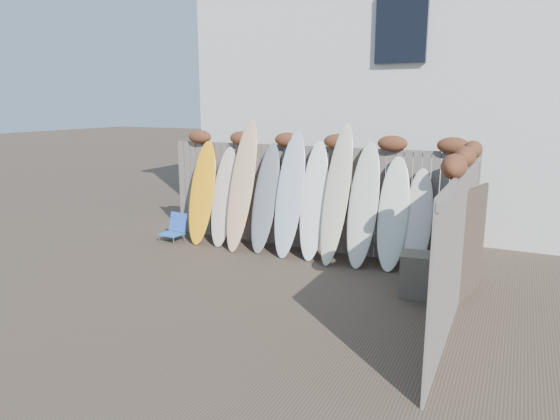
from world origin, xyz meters
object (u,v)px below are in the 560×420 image
at_px(surfboard_0, 202,192).
at_px(lattice_panel, 472,242).
at_px(beach_chair, 175,228).
at_px(wooden_crate, 419,275).

bearing_deg(surfboard_0, lattice_panel, -12.74).
xyz_separation_m(lattice_panel, surfboard_0, (-5.19, 0.74, 0.21)).
height_order(beach_chair, wooden_crate, wooden_crate).
bearing_deg(surfboard_0, beach_chair, -165.99).
xyz_separation_m(beach_chair, wooden_crate, (5.11, -0.89, 0.06)).
distance_m(beach_chair, surfboard_0, 0.97).
bearing_deg(wooden_crate, lattice_panel, 27.28).
bearing_deg(wooden_crate, surfboard_0, 166.60).
relative_size(wooden_crate, surfboard_0, 0.30).
xyz_separation_m(beach_chair, surfboard_0, (0.57, 0.19, 0.76)).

